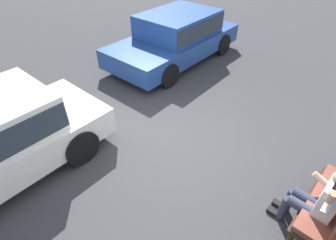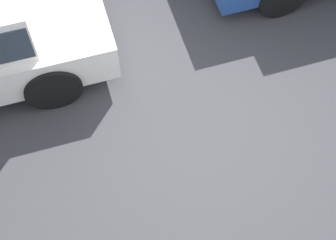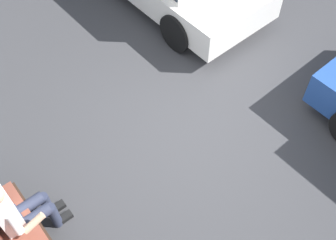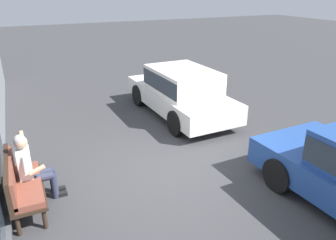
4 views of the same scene
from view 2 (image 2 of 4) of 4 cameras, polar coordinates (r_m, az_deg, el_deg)
The scene contains 1 object.
ground_plane at distance 5.94m, azimuth 2.92°, elevation -1.55°, with size 60.00×60.00×0.00m, color #38383A.
Camera 2 is at (0.99, 2.60, 5.25)m, focal length 55.00 mm.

